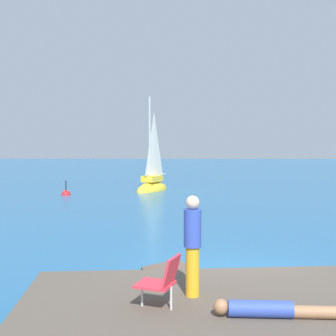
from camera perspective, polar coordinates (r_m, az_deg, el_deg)
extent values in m
plane|color=#236093|center=(11.01, 8.04, -13.05)|extent=(160.00, 160.00, 0.00)
cube|color=brown|center=(7.36, 10.38, -18.90)|extent=(7.48, 4.84, 0.61)
cube|color=brown|center=(9.32, -11.51, -16.10)|extent=(1.24, 1.39, 0.75)
cube|color=brown|center=(9.90, 0.70, -14.89)|extent=(1.46, 1.62, 0.92)
ellipsoid|color=yellow|center=(29.37, -2.01, -2.88)|extent=(2.53, 3.65, 1.19)
cube|color=yellow|center=(29.29, -2.01, -1.34)|extent=(1.39, 1.73, 0.39)
cylinder|color=#B7B7BC|center=(28.92, -2.32, 3.59)|extent=(0.13, 0.13, 5.42)
cylinder|color=#B2B2B7|center=(29.95, -1.33, -0.89)|extent=(1.00, 2.01, 0.10)
pyramid|color=silver|center=(29.46, -1.76, 3.16)|extent=(0.78, 1.60, 4.12)
cylinder|color=#334CB2|center=(6.80, 11.52, -16.95)|extent=(0.91, 0.27, 0.24)
cylinder|color=#9E704C|center=(6.96, 17.92, -16.85)|extent=(0.71, 0.20, 0.18)
sphere|color=#9E704C|center=(6.74, 6.68, -16.92)|extent=(0.22, 0.22, 0.22)
cylinder|color=gold|center=(7.45, 3.09, -12.83)|extent=(0.22, 0.22, 0.80)
cylinder|color=#334CB2|center=(7.29, 3.10, -7.54)|extent=(0.28, 0.28, 0.60)
sphere|color=beige|center=(7.23, 3.11, -4.34)|extent=(0.22, 0.22, 0.22)
cube|color=#E03342|center=(6.97, -1.68, -14.41)|extent=(0.65, 0.63, 0.04)
cube|color=#E03342|center=(6.81, 0.39, -12.85)|extent=(0.31, 0.50, 0.45)
cylinder|color=silver|center=(7.10, -3.28, -15.55)|extent=(0.04, 0.04, 0.35)
cylinder|color=silver|center=(6.93, 0.38, -16.03)|extent=(0.04, 0.04, 0.35)
sphere|color=red|center=(27.63, -12.69, -3.33)|extent=(0.56, 0.56, 0.56)
cylinder|color=black|center=(27.58, -12.71, -2.19)|extent=(0.06, 0.06, 0.60)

